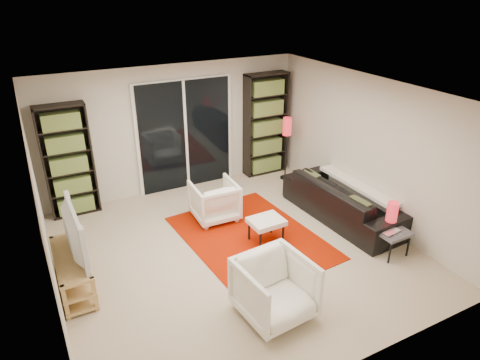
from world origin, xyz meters
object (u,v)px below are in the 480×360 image
Objects in this scene: sofa at (343,200)px; side_table at (391,233)px; tv_stand at (73,271)px; floor_lamp at (287,133)px; bookshelf_left at (68,161)px; bookshelf_right at (266,125)px; armchair_back at (214,201)px; armchair_front at (275,289)px; ottoman at (266,222)px.

sofa is 4.78× the size of side_table.
tv_stand reaches higher than side_table.
tv_stand is at bearing 162.62° from side_table.
floor_lamp is at bearing -3.23° from sofa.
bookshelf_left is 0.93× the size of bookshelf_right.
bookshelf_left is 0.85× the size of sofa.
tv_stand is at bearing 84.58° from sofa.
bookshelf_left is 5.31m from side_table.
tv_stand is at bearing -98.94° from bookshelf_left.
armchair_front is at bearing 84.87° from armchair_back.
tv_stand is 2.61× the size of side_table.
armchair_front is at bearing -171.95° from side_table.
armchair_front is at bearing 119.81° from sofa.
tv_stand is (-0.33, -2.13, -0.71)m from bookshelf_left.
sofa is 1.76× the size of floor_lamp.
armchair_back is 0.57× the size of floor_lamp.
armchair_back is at bearing 59.95° from sofa.
bookshelf_left is at bearing 173.09° from floor_lamp.
sofa is at bearing 1.47° from ottoman.
bookshelf_left is at bearing 136.69° from ottoman.
side_table is (1.88, -2.17, 0.02)m from armchair_back.
floor_lamp reaches higher than armchair_back.
ottoman is at bearing -120.02° from bookshelf_right.
tv_stand is 0.96× the size of floor_lamp.
bookshelf_left is 4.08m from floor_lamp.
bookshelf_right reaches higher than sofa.
armchair_back is (2.42, 0.82, 0.07)m from tv_stand.
ottoman is (-1.55, -0.04, 0.01)m from sofa.
bookshelf_left is at bearing 138.80° from side_table.
side_table is at bearing -17.38° from tv_stand.
ottoman is at bearing -130.01° from floor_lamp.
floor_lamp is at bearing 50.14° from armchair_front.
armchair_back reaches higher than tv_stand.
tv_stand is at bearing 21.06° from armchair_back.
bookshelf_right is at bearing 112.48° from floor_lamp.
sofa is (4.38, -0.18, 0.07)m from tv_stand.
sofa is at bearing 155.36° from armchair_back.
armchair_front is at bearing -118.91° from bookshelf_right.
armchair_back is (-1.96, 1.00, 0.00)m from sofa.
bookshelf_right is 0.54m from floor_lamp.
armchair_front is 2.23m from side_table.
floor_lamp is at bearing -155.06° from armchair_back.
ottoman is (-1.36, -2.35, -0.71)m from bookshelf_right.
bookshelf_left is at bearing 57.25° from sofa.
bookshelf_right reaches higher than ottoman.
bookshelf_left is 2.63× the size of armchair_back.
bookshelf_right is 4.76m from tv_stand.
sofa is 4.33× the size of ottoman.
tv_stand is (-4.18, -2.13, -0.79)m from bookshelf_right.
bookshelf_left is at bearing -29.77° from armchair_back.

